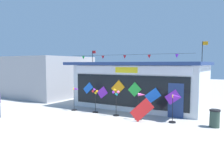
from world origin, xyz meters
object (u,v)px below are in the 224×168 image
at_px(kite_shop_building, 139,84).
at_px(wind_spinner_far_left, 76,97).
at_px(trash_bin, 215,118).
at_px(wind_spinner_left, 95,98).
at_px(wind_spinner_right, 175,107).
at_px(wind_spinner_center_right, 140,104).
at_px(wind_spinner_center_left, 116,98).
at_px(display_kite_on_ground, 142,110).

distance_m(kite_shop_building, wind_spinner_far_left, 4.65).
bearing_deg(wind_spinner_far_left, trash_bin, 2.44).
distance_m(wind_spinner_left, trash_bin, 7.00).
bearing_deg(wind_spinner_right, kite_shop_building, 137.21).
height_order(wind_spinner_left, trash_bin, wind_spinner_left).
bearing_deg(wind_spinner_center_right, wind_spinner_right, 9.33).
distance_m(wind_spinner_far_left, wind_spinner_left, 1.50).
relative_size(wind_spinner_left, wind_spinner_center_left, 0.95).
height_order(wind_spinner_far_left, wind_spinner_right, wind_spinner_far_left).
height_order(kite_shop_building, wind_spinner_center_left, kite_shop_building).
bearing_deg(wind_spinner_right, wind_spinner_center_right, -170.67).
bearing_deg(kite_shop_building, wind_spinner_center_right, -65.04).
bearing_deg(wind_spinner_center_left, display_kite_on_ground, -15.89).
distance_m(wind_spinner_left, wind_spinner_right, 5.08).
relative_size(kite_shop_building, wind_spinner_left, 5.94).
bearing_deg(display_kite_on_ground, wind_spinner_left, 169.46).
relative_size(wind_spinner_center_left, wind_spinner_center_right, 1.09).
height_order(wind_spinner_right, display_kite_on_ground, wind_spinner_right).
xyz_separation_m(wind_spinner_center_left, trash_bin, (5.39, 0.35, -0.62)).
distance_m(kite_shop_building, wind_spinner_right, 4.82).
relative_size(wind_spinner_left, wind_spinner_right, 1.04).
height_order(wind_spinner_center_left, display_kite_on_ground, wind_spinner_center_left).
bearing_deg(wind_spinner_left, display_kite_on_ground, -10.54).
bearing_deg(wind_spinner_far_left, wind_spinner_left, 4.39).
relative_size(wind_spinner_far_left, wind_spinner_center_left, 0.93).
xyz_separation_m(wind_spinner_center_right, trash_bin, (3.75, 0.49, -0.44)).
bearing_deg(kite_shop_building, trash_bin, -29.43).
distance_m(wind_spinner_far_left, wind_spinner_center_right, 4.73).
relative_size(wind_spinner_left, trash_bin, 1.76).
bearing_deg(kite_shop_building, wind_spinner_center_left, -89.96).
bearing_deg(wind_spinner_center_right, trash_bin, 7.51).
relative_size(wind_spinner_center_right, trash_bin, 1.71).
bearing_deg(display_kite_on_ground, wind_spinner_center_left, 164.11).
bearing_deg(trash_bin, wind_spinner_center_right, -172.49).
bearing_deg(kite_shop_building, wind_spinner_right, -42.79).
xyz_separation_m(wind_spinner_center_right, display_kite_on_ground, (0.27, -0.40, -0.23)).
bearing_deg(display_kite_on_ground, trash_bin, 14.48).
distance_m(wind_spinner_center_left, display_kite_on_ground, 2.03).
xyz_separation_m(wind_spinner_left, trash_bin, (6.98, 0.25, -0.50)).
distance_m(wind_spinner_far_left, trash_bin, 8.50).
bearing_deg(wind_spinner_center_right, wind_spinner_far_left, 178.39).
height_order(wind_spinner_center_left, wind_spinner_right, wind_spinner_center_left).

